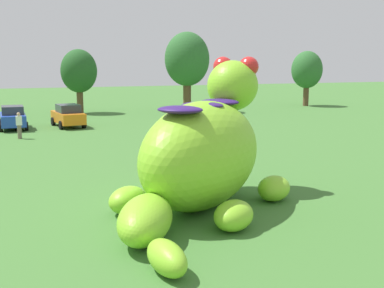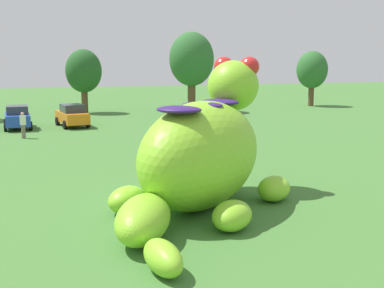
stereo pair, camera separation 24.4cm
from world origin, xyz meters
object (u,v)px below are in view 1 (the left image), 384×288
object	(u,v)px
giant_inflatable_creature	(202,153)
car_blue	(13,117)
car_orange	(68,116)
spectator_by_cars	(19,126)
spectator_near_inflatable	(185,134)

from	to	relation	value
giant_inflatable_creature	car_blue	bearing A→B (deg)	104.64
car_orange	car_blue	bearing A→B (deg)	178.01
car_blue	spectator_by_cars	distance (m)	5.01
car_blue	spectator_near_inflatable	world-z (taller)	car_blue
spectator_near_inflatable	spectator_by_cars	bearing A→B (deg)	140.61
giant_inflatable_creature	car_blue	distance (m)	23.73
car_orange	spectator_by_cars	world-z (taller)	car_orange
spectator_near_inflatable	spectator_by_cars	xyz separation A→B (m)	(-8.81, 7.24, 0.00)
giant_inflatable_creature	car_blue	xyz separation A→B (m)	(-5.99, 22.94, -1.02)
car_orange	spectator_near_inflatable	distance (m)	13.17
spectator_by_cars	car_blue	bearing A→B (deg)	94.03
car_orange	spectator_near_inflatable	size ratio (longest dim) A/B	2.52
spectator_by_cars	car_orange	bearing A→B (deg)	53.40
car_blue	spectator_by_cars	size ratio (longest dim) A/B	2.42
car_orange	spectator_by_cars	size ratio (longest dim) A/B	2.52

